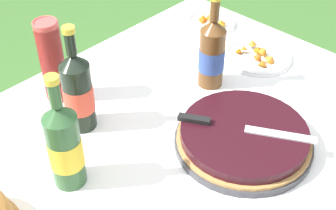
% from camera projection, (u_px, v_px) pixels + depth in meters
% --- Properties ---
extents(garden_table, '(1.66, 1.07, 0.67)m').
position_uv_depth(garden_table, '(144.00, 176.00, 1.29)').
color(garden_table, brown).
rests_on(garden_table, ground_plane).
extents(tablecloth, '(1.67, 1.08, 0.10)m').
position_uv_depth(tablecloth, '(143.00, 165.00, 1.26)').
color(tablecloth, white).
rests_on(tablecloth, garden_table).
extents(berry_tart, '(0.38, 0.38, 0.06)m').
position_uv_depth(berry_tart, '(244.00, 138.00, 1.28)').
color(berry_tart, '#38383D').
rests_on(berry_tart, tablecloth).
extents(serving_knife, '(0.20, 0.34, 0.01)m').
position_uv_depth(serving_knife, '(234.00, 126.00, 1.27)').
color(serving_knife, silver).
rests_on(serving_knife, berry_tart).
extents(cup_stack, '(0.07, 0.07, 0.27)m').
position_uv_depth(cup_stack, '(52.00, 61.00, 1.38)').
color(cup_stack, '#E04C47').
rests_on(cup_stack, tablecloth).
extents(cider_bottle_green, '(0.09, 0.09, 0.33)m').
position_uv_depth(cider_bottle_green, '(64.00, 145.00, 1.12)').
color(cider_bottle_green, '#2D562D').
rests_on(cider_bottle_green, tablecloth).
extents(cider_bottle_amber, '(0.08, 0.08, 0.31)m').
position_uv_depth(cider_bottle_amber, '(212.00, 53.00, 1.45)').
color(cider_bottle_amber, brown).
rests_on(cider_bottle_amber, tablecloth).
extents(juice_bottle_red, '(0.09, 0.09, 0.32)m').
position_uv_depth(juice_bottle_red, '(78.00, 92.00, 1.29)').
color(juice_bottle_red, black).
rests_on(juice_bottle_red, tablecloth).
extents(snack_plate_near, '(0.19, 0.19, 0.04)m').
position_uv_depth(snack_plate_near, '(211.00, 22.00, 1.81)').
color(snack_plate_near, white).
rests_on(snack_plate_near, tablecloth).
extents(snack_plate_far, '(0.23, 0.23, 0.05)m').
position_uv_depth(snack_plate_far, '(258.00, 56.00, 1.63)').
color(snack_plate_far, white).
rests_on(snack_plate_far, tablecloth).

